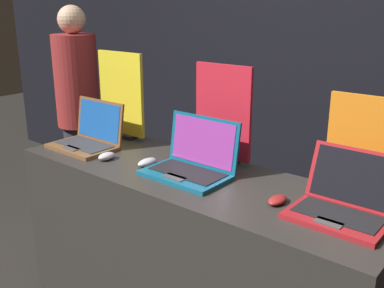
# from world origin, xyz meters

# --- Properties ---
(wall_back) EXTENTS (8.00, 0.05, 2.80)m
(wall_back) POSITION_xyz_m (0.00, 1.80, 1.40)
(wall_back) COLOR black
(wall_back) RESTS_ON ground_plane
(display_counter) EXTENTS (1.91, 0.60, 0.95)m
(display_counter) POSITION_xyz_m (0.00, 0.30, 0.47)
(display_counter) COLOR #282623
(display_counter) RESTS_ON ground_plane
(laptop_front) EXTENTS (0.37, 0.28, 0.25)m
(laptop_front) POSITION_xyz_m (-0.71, 0.26, 1.01)
(laptop_front) COLOR brown
(laptop_front) RESTS_ON display_counter
(mouse_front) EXTENTS (0.06, 0.10, 0.04)m
(mouse_front) POSITION_xyz_m (-0.47, 0.18, 0.97)
(mouse_front) COLOR #B2B2B7
(mouse_front) RESTS_ON display_counter
(promo_stand_front) EXTENTS (0.35, 0.07, 0.51)m
(promo_stand_front) POSITION_xyz_m (-0.71, 0.52, 1.19)
(promo_stand_front) COLOR black
(promo_stand_front) RESTS_ON display_counter
(laptop_middle) EXTENTS (0.40, 0.29, 0.26)m
(laptop_middle) POSITION_xyz_m (0.00, 0.30, 1.01)
(laptop_middle) COLOR #0F5170
(laptop_middle) RESTS_ON display_counter
(mouse_middle) EXTENTS (0.06, 0.12, 0.04)m
(mouse_middle) POSITION_xyz_m (-0.25, 0.25, 0.97)
(mouse_middle) COLOR #B2B2B7
(mouse_middle) RESTS_ON display_counter
(promo_stand_middle) EXTENTS (0.33, 0.07, 0.49)m
(promo_stand_middle) POSITION_xyz_m (0.00, 0.55, 1.18)
(promo_stand_middle) COLOR black
(promo_stand_middle) RESTS_ON display_counter
(laptop_back) EXTENTS (0.36, 0.31, 0.24)m
(laptop_back) POSITION_xyz_m (0.72, 0.33, 1.00)
(laptop_back) COLOR maroon
(laptop_back) RESTS_ON display_counter
(mouse_back) EXTENTS (0.06, 0.11, 0.03)m
(mouse_back) POSITION_xyz_m (0.47, 0.27, 0.96)
(mouse_back) COLOR maroon
(mouse_back) RESTS_ON display_counter
(promo_stand_back) EXTENTS (0.34, 0.07, 0.43)m
(promo_stand_back) POSITION_xyz_m (0.72, 0.55, 1.15)
(promo_stand_back) COLOR black
(promo_stand_back) RESTS_ON display_counter
(person_bystander) EXTENTS (0.32, 0.32, 1.71)m
(person_bystander) POSITION_xyz_m (-1.54, 0.81, 0.89)
(person_bystander) COLOR #282833
(person_bystander) RESTS_ON ground_plane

